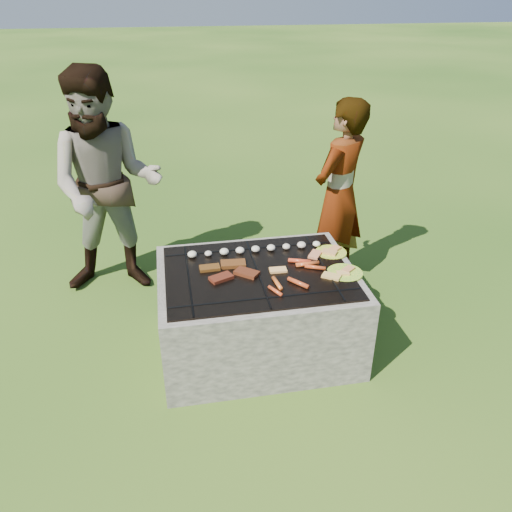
{
  "coord_description": "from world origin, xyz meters",
  "views": [
    {
      "loc": [
        -0.52,
        -2.77,
        2.27
      ],
      "look_at": [
        0.0,
        0.05,
        0.7
      ],
      "focal_mm": 35.0,
      "sensor_mm": 36.0,
      "label": 1
    }
  ],
  "objects_px": {
    "plate_near": "(345,273)",
    "bystander": "(107,187)",
    "fire_pit": "(257,313)",
    "plate_far": "(331,252)",
    "cook": "(339,195)"
  },
  "relations": [
    {
      "from": "bystander",
      "to": "plate_near",
      "type": "bearing_deg",
      "value": -30.86
    },
    {
      "from": "fire_pit",
      "to": "plate_far",
      "type": "xyz_separation_m",
      "value": [
        0.56,
        0.17,
        0.33
      ]
    },
    {
      "from": "fire_pit",
      "to": "plate_near",
      "type": "height_order",
      "value": "plate_near"
    },
    {
      "from": "plate_near",
      "to": "bystander",
      "type": "bearing_deg",
      "value": 144.04
    },
    {
      "from": "plate_near",
      "to": "cook",
      "type": "distance_m",
      "value": 0.98
    },
    {
      "from": "plate_far",
      "to": "cook",
      "type": "relative_size",
      "value": 0.15
    },
    {
      "from": "cook",
      "to": "bystander",
      "type": "distance_m",
      "value": 1.83
    },
    {
      "from": "plate_far",
      "to": "bystander",
      "type": "height_order",
      "value": "bystander"
    },
    {
      "from": "fire_pit",
      "to": "cook",
      "type": "xyz_separation_m",
      "value": [
        0.83,
        0.81,
        0.49
      ]
    },
    {
      "from": "plate_far",
      "to": "cook",
      "type": "bearing_deg",
      "value": 67.69
    },
    {
      "from": "cook",
      "to": "bystander",
      "type": "xyz_separation_m",
      "value": [
        -1.82,
        0.19,
        0.12
      ]
    },
    {
      "from": "plate_far",
      "to": "plate_near",
      "type": "xyz_separation_m",
      "value": [
        0.0,
        -0.29,
        -0.0
      ]
    },
    {
      "from": "plate_near",
      "to": "bystander",
      "type": "distance_m",
      "value": 1.94
    },
    {
      "from": "fire_pit",
      "to": "plate_far",
      "type": "relative_size",
      "value": 5.64
    },
    {
      "from": "fire_pit",
      "to": "cook",
      "type": "bearing_deg",
      "value": 44.63
    }
  ]
}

